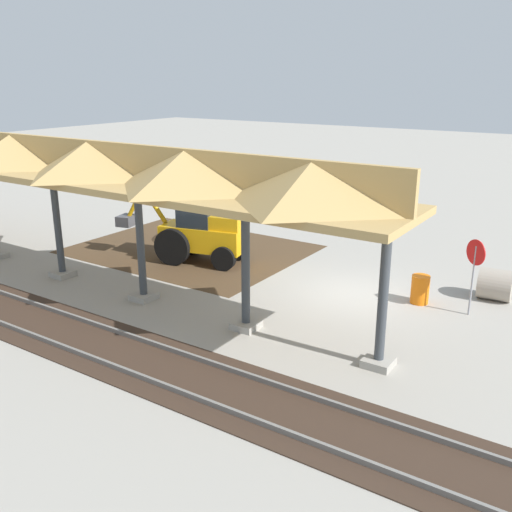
{
  "coord_description": "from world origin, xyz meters",
  "views": [
    {
      "loc": [
        -6.86,
        16.08,
        6.81
      ],
      "look_at": [
        2.21,
        2.38,
        1.6
      ],
      "focal_mm": 40.0,
      "sensor_mm": 36.0,
      "label": 1
    }
  ],
  "objects_px": {
    "concrete_pipe": "(495,284)",
    "traffic_barrel": "(420,289)",
    "stop_sign": "(475,261)",
    "backhoe": "(200,230)"
  },
  "relations": [
    {
      "from": "stop_sign",
      "to": "concrete_pipe",
      "type": "bearing_deg",
      "value": -101.43
    },
    {
      "from": "concrete_pipe",
      "to": "traffic_barrel",
      "type": "distance_m",
      "value": 2.48
    },
    {
      "from": "traffic_barrel",
      "to": "stop_sign",
      "type": "bearing_deg",
      "value": 176.45
    },
    {
      "from": "stop_sign",
      "to": "backhoe",
      "type": "relative_size",
      "value": 0.44
    },
    {
      "from": "backhoe",
      "to": "stop_sign",
      "type": "bearing_deg",
      "value": -177.57
    },
    {
      "from": "concrete_pipe",
      "to": "traffic_barrel",
      "type": "height_order",
      "value": "concrete_pipe"
    },
    {
      "from": "concrete_pipe",
      "to": "backhoe",
      "type": "bearing_deg",
      "value": 11.78
    },
    {
      "from": "stop_sign",
      "to": "concrete_pipe",
      "type": "distance_m",
      "value": 2.1
    },
    {
      "from": "concrete_pipe",
      "to": "traffic_barrel",
      "type": "bearing_deg",
      "value": 40.68
    },
    {
      "from": "backhoe",
      "to": "concrete_pipe",
      "type": "relative_size",
      "value": 4.93
    }
  ]
}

